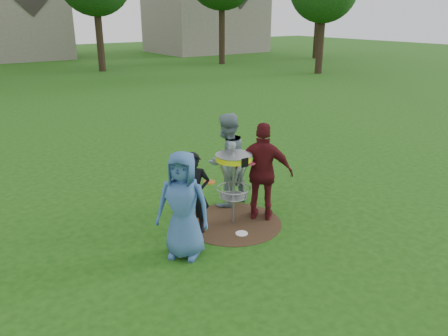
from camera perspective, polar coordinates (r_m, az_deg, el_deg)
ground at (r=8.20m, az=1.21°, el=-7.18°), size 100.00×100.00×0.00m
dirt_patch at (r=8.19m, az=1.21°, el=-7.16°), size 1.80×1.80×0.01m
player_blue at (r=6.83m, az=-5.37°, el=-4.86°), size 0.99×1.01×1.75m
player_black at (r=7.60m, az=-3.88°, el=-3.34°), size 0.64×0.57×1.47m
player_grey at (r=8.63m, az=0.34°, el=1.03°), size 1.06×0.91×1.89m
player_maroon at (r=8.05m, az=5.14°, el=-0.55°), size 1.08×1.10×1.86m
disc_on_grass at (r=7.81m, az=2.32°, el=-8.55°), size 0.22×0.22×0.02m
disc_golf_basket at (r=7.79m, az=1.27°, el=-0.48°), size 0.66×0.67×1.38m
held_discs at (r=7.67m, az=-0.35°, el=-0.39°), size 1.56×1.11×0.27m
house_row at (r=40.01m, az=-23.14°, el=18.84°), size 44.50×10.65×11.62m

